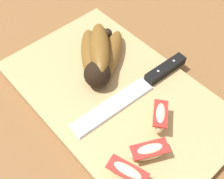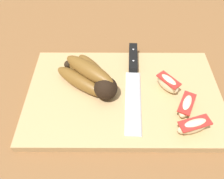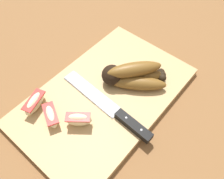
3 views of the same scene
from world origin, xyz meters
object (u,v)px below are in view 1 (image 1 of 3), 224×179
object	(u,v)px
apple_wedge_near	(149,151)
chefs_knife	(148,81)
banana_bunch	(100,55)
apple_wedge_far	(127,173)
apple_wedge_middle	(161,116)

from	to	relation	value
apple_wedge_near	chefs_knife	bearing A→B (deg)	-46.03
banana_bunch	apple_wedge_near	bearing A→B (deg)	160.59
banana_bunch	apple_wedge_near	size ratio (longest dim) A/B	2.24
apple_wedge_near	apple_wedge_far	xyz separation A→B (m)	(-0.00, 0.05, 0.00)
apple_wedge_near	apple_wedge_far	world-z (taller)	apple_wedge_far
chefs_knife	apple_wedge_middle	bearing A→B (deg)	146.77
banana_bunch	apple_wedge_near	distance (m)	0.23
apple_wedge_middle	chefs_knife	bearing A→B (deg)	-33.23
apple_wedge_middle	banana_bunch	bearing A→B (deg)	-4.13
banana_bunch	apple_wedge_far	world-z (taller)	banana_bunch
apple_wedge_middle	apple_wedge_far	xyz separation A→B (m)	(-0.03, 0.12, -0.00)
banana_bunch	apple_wedge_middle	size ratio (longest dim) A/B	2.58
banana_bunch	apple_wedge_far	distance (m)	0.25
chefs_knife	apple_wedge_far	size ratio (longest dim) A/B	3.74
apple_wedge_near	apple_wedge_middle	xyz separation A→B (m)	(0.03, -0.06, 0.01)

